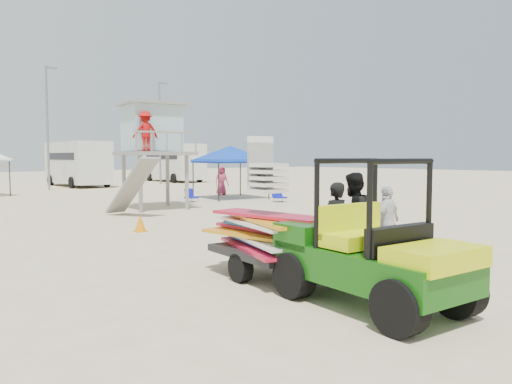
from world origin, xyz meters
TOP-DOWN VIEW (x-y plane):
  - ground at (0.00, 0.00)m, footprint 140.00×140.00m
  - utility_cart at (-1.65, -2.18)m, footprint 1.62×2.90m
  - surf_trailer at (-1.64, 0.16)m, footprint 1.49×2.52m
  - man_left at (-0.13, -0.14)m, footprint 0.65×0.46m
  - man_mid at (0.72, 0.11)m, footprint 1.07×0.93m
  - man_right at (1.57, -0.14)m, footprint 0.96×0.51m
  - lifeguard_tower at (2.51, 12.17)m, footprint 2.99×2.99m
  - canopy_blue at (8.20, 14.28)m, footprint 3.46×3.46m
  - cone_near at (-0.82, 6.68)m, footprint 0.34×0.34m
  - beach_chair_b at (5.47, 13.86)m, footprint 0.66×0.72m
  - beach_chair_c at (8.76, 11.16)m, footprint 0.66×0.71m
  - rv_mid_right at (6.00, 29.99)m, footprint 2.64×7.00m
  - rv_far_right at (15.00, 31.49)m, footprint 2.64×6.60m
  - light_pole_left at (3.00, 27.00)m, footprint 0.14×0.14m
  - light_pole_right at (12.00, 28.50)m, footprint 0.14×0.14m
  - distant_beachgoers at (3.13, 19.34)m, footprint 12.67×6.42m

SIDE VIEW (x-z plane):
  - ground at x=0.00m, z-range 0.00..0.00m
  - cone_near at x=-0.82m, z-range 0.00..0.50m
  - beach_chair_b at x=5.47m, z-range -0.01..0.63m
  - beach_chair_c at x=8.76m, z-range -0.01..0.63m
  - man_right at x=1.57m, z-range 0.00..1.57m
  - distant_beachgoers at x=3.13m, z-range -0.01..1.62m
  - man_left at x=-0.13m, z-range 0.00..1.69m
  - surf_trailer at x=-1.64m, z-range -0.21..2.04m
  - man_mid at x=0.72m, z-range 0.00..1.86m
  - utility_cart at x=-1.65m, z-range -0.07..2.05m
  - rv_far_right at x=15.00m, z-range 0.17..3.42m
  - rv_mid_right at x=6.00m, z-range 0.17..3.42m
  - canopy_blue at x=8.20m, z-range 1.02..4.17m
  - lifeguard_tower at x=2.51m, z-range 1.05..5.36m
  - light_pole_left at x=3.00m, z-range 0.00..8.00m
  - light_pole_right at x=12.00m, z-range 0.00..8.00m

